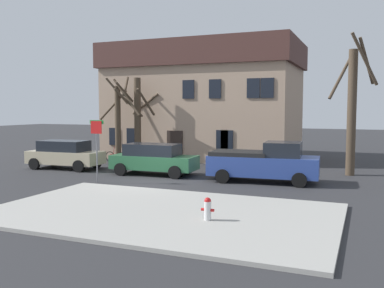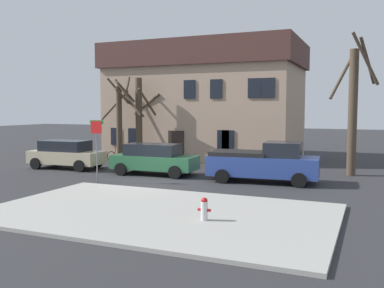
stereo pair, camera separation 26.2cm
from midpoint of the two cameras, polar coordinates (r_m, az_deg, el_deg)
name	(u,v)px [view 2 (the right image)]	position (r m, az deg, el deg)	size (l,w,h in m)	color
ground_plane	(147,183)	(20.60, -5.67, -5.23)	(120.00, 120.00, 0.00)	#2D2D30
sidewalk_slab	(158,212)	(14.65, -3.98, -9.10)	(11.61, 7.09, 0.12)	#A8A59E
building_main	(206,100)	(31.49, 2.08, 5.83)	(13.66, 8.05, 8.15)	tan
tree_bare_near	(120,120)	(28.45, -9.35, 3.22)	(2.89, 2.87, 5.52)	#4C3D2D
tree_bare_mid	(139,116)	(28.40, -6.88, 3.68)	(2.40, 2.44, 5.70)	#4C3D2D
tree_bare_far	(353,107)	(24.10, 21.04, 4.69)	(2.53, 2.52, 7.37)	#4C3D2D
car_beige_wagon	(66,154)	(26.35, -16.18, -1.28)	(4.55, 2.19, 1.68)	#C6B793
car_green_wagon	(154,159)	(23.03, -4.77, -1.96)	(4.67, 2.12, 1.68)	#2D6B42
pickup_truck_blue	(264,163)	(20.97, 9.97, -2.47)	(5.37, 2.50, 1.97)	#2D4799
fire_hydrant	(204,208)	(13.34, 2.22, -8.60)	(0.42, 0.22, 0.71)	silver
street_sign_pole	(97,139)	(20.84, -12.28, 0.62)	(0.76, 0.07, 3.01)	slate
bicycle_leaning	(118,157)	(28.73, -9.61, -1.69)	(1.75, 0.15, 1.03)	black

